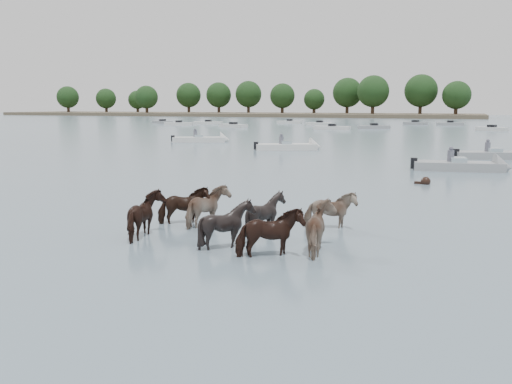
% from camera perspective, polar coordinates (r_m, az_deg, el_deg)
% --- Properties ---
extents(ground, '(400.00, 400.00, 0.00)m').
position_cam_1_polar(ground, '(13.10, 3.62, -6.59)').
color(ground, slate).
rests_on(ground, ground).
extents(shoreline, '(160.00, 30.00, 1.00)m').
position_cam_1_polar(shoreline, '(178.05, -3.46, 8.31)').
color(shoreline, '#4C4233').
rests_on(shoreline, ground).
extents(pony_herd, '(6.64, 4.78, 1.40)m').
position_cam_1_polar(pony_herd, '(14.46, -1.79, -2.92)').
color(pony_herd, black).
rests_on(pony_herd, ground).
extents(swimming_pony, '(0.72, 0.44, 0.44)m').
position_cam_1_polar(swimming_pony, '(25.55, 17.62, 1.04)').
color(swimming_pony, black).
rests_on(swimming_pony, ground).
extents(motorboat_a, '(5.50, 3.76, 1.92)m').
position_cam_1_polar(motorboat_a, '(43.32, 4.23, 4.85)').
color(motorboat_a, silver).
rests_on(motorboat_a, ground).
extents(motorboat_b, '(5.41, 2.39, 1.92)m').
position_cam_1_polar(motorboat_b, '(31.65, 22.15, 2.54)').
color(motorboat_b, gray).
rests_on(motorboat_b, ground).
extents(motorboat_c, '(5.67, 3.22, 1.92)m').
position_cam_1_polar(motorboat_c, '(39.64, 25.14, 3.58)').
color(motorboat_c, gray).
rests_on(motorboat_c, ground).
extents(motorboat_f, '(5.69, 3.75, 1.92)m').
position_cam_1_polar(motorboat_f, '(52.60, -5.29, 5.62)').
color(motorboat_f, silver).
rests_on(motorboat_f, ground).
extents(distant_flotilla, '(103.89, 28.97, 0.93)m').
position_cam_1_polar(distant_flotilla, '(88.21, 18.79, 6.67)').
color(distant_flotilla, gray).
rests_on(distant_flotilla, ground).
extents(treeline, '(147.15, 21.94, 12.32)m').
position_cam_1_polar(treeline, '(176.99, -0.94, 10.34)').
color(treeline, '#382619').
rests_on(treeline, ground).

